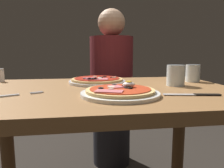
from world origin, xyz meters
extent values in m
cube|color=olive|center=(0.00, 0.00, 0.70)|extent=(1.10, 0.73, 0.04)
cylinder|color=brown|center=(-0.49, 0.30, 0.34)|extent=(0.07, 0.07, 0.68)
cylinder|color=brown|center=(0.49, 0.30, 0.34)|extent=(0.07, 0.07, 0.68)
cylinder|color=white|center=(0.05, -0.14, 0.73)|extent=(0.27, 0.27, 0.01)
cylinder|color=#DBB26B|center=(0.05, -0.14, 0.74)|extent=(0.24, 0.24, 0.01)
cylinder|color=red|center=(0.05, -0.14, 0.74)|extent=(0.21, 0.21, 0.00)
torus|color=black|center=(0.04, -0.07, 0.75)|extent=(0.02, 0.02, 0.00)
torus|color=black|center=(0.08, -0.15, 0.75)|extent=(0.02, 0.02, 0.00)
torus|color=black|center=(0.07, -0.10, 0.75)|extent=(0.02, 0.02, 0.00)
torus|color=black|center=(-0.02, -0.14, 0.75)|extent=(0.02, 0.02, 0.00)
torus|color=black|center=(0.07, -0.14, 0.75)|extent=(0.02, 0.02, 0.00)
torus|color=black|center=(0.08, -0.08, 0.75)|extent=(0.02, 0.02, 0.00)
cube|color=#D16B70|center=(0.00, -0.19, 0.75)|extent=(0.10, 0.08, 0.00)
cube|color=#D16B70|center=(0.03, -0.11, 0.75)|extent=(0.06, 0.07, 0.00)
cylinder|color=beige|center=(0.09, -0.10, 0.75)|extent=(0.02, 0.02, 0.00)
cylinder|color=beige|center=(0.01, -0.15, 0.75)|extent=(0.02, 0.02, 0.00)
cylinder|color=beige|center=(0.02, -0.12, 0.75)|extent=(0.03, 0.03, 0.00)
cylinder|color=beige|center=(0.10, -0.09, 0.75)|extent=(0.02, 0.02, 0.00)
ellipsoid|color=white|center=(0.08, -0.12, 0.76)|extent=(0.04, 0.03, 0.02)
cylinder|color=yellow|center=(0.08, -0.12, 0.77)|extent=(0.02, 0.02, 0.00)
cylinder|color=white|center=(-0.01, 0.17, 0.73)|extent=(0.27, 0.27, 0.01)
cylinder|color=tan|center=(-0.01, 0.17, 0.74)|extent=(0.25, 0.25, 0.01)
cylinder|color=#A82314|center=(-0.01, 0.17, 0.74)|extent=(0.22, 0.22, 0.00)
torus|color=black|center=(0.01, 0.18, 0.75)|extent=(0.02, 0.02, 0.00)
torus|color=black|center=(0.03, 0.20, 0.75)|extent=(0.02, 0.02, 0.00)
torus|color=black|center=(-0.07, 0.14, 0.75)|extent=(0.02, 0.02, 0.00)
torus|color=black|center=(0.06, 0.17, 0.75)|extent=(0.02, 0.02, 0.00)
torus|color=black|center=(-0.03, 0.12, 0.75)|extent=(0.02, 0.02, 0.00)
cube|color=#D16B70|center=(-0.01, 0.12, 0.75)|extent=(0.11, 0.08, 0.00)
cube|color=#C65B66|center=(-0.04, 0.13, 0.75)|extent=(0.08, 0.10, 0.00)
cylinder|color=beige|center=(0.00, 0.13, 0.75)|extent=(0.02, 0.02, 0.00)
cylinder|color=beige|center=(0.00, 0.15, 0.75)|extent=(0.02, 0.02, 0.00)
cylinder|color=beige|center=(-0.02, 0.21, 0.75)|extent=(0.02, 0.02, 0.00)
cylinder|color=beige|center=(0.07, 0.16, 0.75)|extent=(0.02, 0.02, 0.00)
cylinder|color=silver|center=(0.33, 0.04, 0.77)|extent=(0.08, 0.08, 0.09)
cylinder|color=silver|center=(0.33, 0.04, 0.73)|extent=(0.07, 0.07, 0.02)
cylinder|color=silver|center=(0.47, 0.15, 0.76)|extent=(0.07, 0.07, 0.09)
cylinder|color=silver|center=(0.47, 0.15, 0.74)|extent=(0.06, 0.06, 0.04)
cube|color=silver|center=(-0.33, -0.10, 0.72)|extent=(0.07, 0.05, 0.00)
cube|color=silver|center=(-0.24, -0.06, 0.72)|extent=(0.04, 0.02, 0.00)
cube|color=silver|center=(-0.25, -0.06, 0.72)|extent=(0.04, 0.02, 0.00)
cube|color=silver|center=(-0.25, -0.06, 0.72)|extent=(0.04, 0.02, 0.00)
cube|color=silver|center=(-0.25, -0.05, 0.72)|extent=(0.04, 0.02, 0.00)
cube|color=silver|center=(0.25, -0.17, 0.72)|extent=(0.11, 0.04, 0.00)
cube|color=black|center=(0.34, -0.19, 0.72)|extent=(0.09, 0.03, 0.01)
cylinder|color=white|center=(-0.48, 0.28, 0.75)|extent=(0.03, 0.03, 0.05)
cylinder|color=silver|center=(-0.48, 0.28, 0.78)|extent=(0.03, 0.03, 0.01)
cylinder|color=black|center=(0.14, 0.74, 0.23)|extent=(0.29, 0.29, 0.46)
cylinder|color=maroon|center=(0.14, 0.74, 0.72)|extent=(0.32, 0.32, 0.52)
sphere|color=tan|center=(0.14, 0.74, 1.08)|extent=(0.20, 0.20, 0.20)
camera|label=1|loc=(-0.09, -0.85, 0.87)|focal=34.15mm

